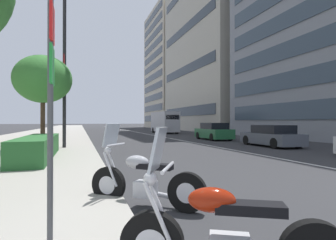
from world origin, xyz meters
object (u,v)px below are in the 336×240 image
at_px(car_lead_in_lane, 271,136).
at_px(street_lamp_with_banners, 70,53).
at_px(motorcycle_far_end_row, 225,236).
at_px(motorcycle_under_tarp, 144,182).
at_px(delivery_van_ahead, 165,122).
at_px(street_tree_by_lamp_post, 43,80).
at_px(car_following_behind, 214,132).
at_px(parking_sign_by_curb, 51,94).

relative_size(car_lead_in_lane, street_lamp_with_banners, 0.50).
height_order(motorcycle_far_end_row, motorcycle_under_tarp, motorcycle_under_tarp).
relative_size(car_lead_in_lane, delivery_van_ahead, 0.71).
xyz_separation_m(street_lamp_with_banners, street_tree_by_lamp_post, (-0.69, 1.25, -1.60)).
distance_m(motorcycle_under_tarp, car_following_behind, 18.51).
relative_size(motorcycle_under_tarp, car_following_behind, 0.43).
bearing_deg(car_following_behind, motorcycle_far_end_row, 153.78).
distance_m(delivery_van_ahead, street_lamp_with_banners, 22.28).
distance_m(motorcycle_far_end_row, street_lamp_with_banners, 14.11).
bearing_deg(street_lamp_with_banners, parking_sign_by_curb, -178.97).
relative_size(car_following_behind, parking_sign_by_curb, 1.58).
relative_size(motorcycle_far_end_row, delivery_van_ahead, 0.32).
distance_m(motorcycle_under_tarp, street_tree_by_lamp_post, 10.86).
bearing_deg(car_following_behind, street_lamp_with_banners, 115.47).
distance_m(car_lead_in_lane, delivery_van_ahead, 20.42).
height_order(motorcycle_far_end_row, street_tree_by_lamp_post, street_tree_by_lamp_post).
height_order(parking_sign_by_curb, street_tree_by_lamp_post, street_tree_by_lamp_post).
distance_m(car_following_behind, delivery_van_ahead, 13.78).
distance_m(car_lead_in_lane, parking_sign_by_curb, 15.88).
height_order(motorcycle_far_end_row, car_following_behind, motorcycle_far_end_row).
height_order(car_lead_in_lane, car_following_behind, car_following_behind).
bearing_deg(car_lead_in_lane, motorcycle_far_end_row, 141.48).
relative_size(motorcycle_under_tarp, street_lamp_with_banners, 0.21).
distance_m(parking_sign_by_curb, street_lamp_with_banners, 12.80).
relative_size(motorcycle_far_end_row, car_following_behind, 0.46).
height_order(motorcycle_far_end_row, car_lead_in_lane, motorcycle_far_end_row).
bearing_deg(parking_sign_by_curb, street_tree_by_lamp_post, 7.22).
xyz_separation_m(car_following_behind, street_tree_by_lamp_post, (-5.77, 12.57, 2.97)).
bearing_deg(motorcycle_far_end_row, parking_sign_by_curb, 1.53).
distance_m(car_lead_in_lane, street_tree_by_lamp_post, 13.43).
height_order(motorcycle_far_end_row, delivery_van_ahead, delivery_van_ahead).
bearing_deg(street_tree_by_lamp_post, motorcycle_under_tarp, -164.02).
distance_m(car_lead_in_lane, street_lamp_with_banners, 12.77).
bearing_deg(street_lamp_with_banners, street_tree_by_lamp_post, 118.65).
height_order(car_lead_in_lane, street_lamp_with_banners, street_lamp_with_banners).
bearing_deg(car_lead_in_lane, delivery_van_ahead, 3.69).
relative_size(street_lamp_with_banners, street_tree_by_lamp_post, 1.85).
distance_m(parking_sign_by_curb, street_tree_by_lamp_post, 11.88).
bearing_deg(parking_sign_by_curb, street_lamp_with_banners, 1.03).
xyz_separation_m(car_lead_in_lane, parking_sign_by_curb, (-10.79, 11.59, 1.20)).
bearing_deg(car_following_behind, street_tree_by_lamp_post, 115.93).
relative_size(car_following_behind, street_lamp_with_banners, 0.49).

